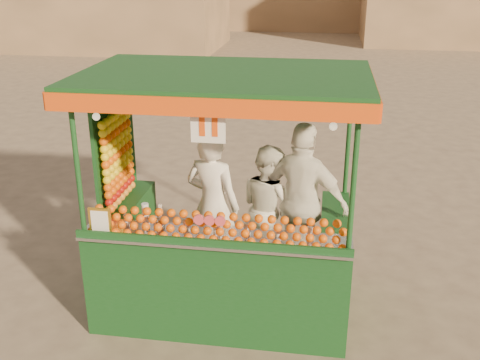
# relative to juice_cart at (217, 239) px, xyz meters

# --- Properties ---
(ground) EXTENTS (90.00, 90.00, 0.00)m
(ground) POSITION_rel_juice_cart_xyz_m (0.24, 0.04, -0.91)
(ground) COLOR brown
(ground) RESTS_ON ground
(juice_cart) EXTENTS (3.07, 1.99, 2.78)m
(juice_cart) POSITION_rel_juice_cart_xyz_m (0.00, 0.00, 0.00)
(juice_cart) COLOR #113E16
(juice_cart) RESTS_ON ground
(vendor_left) EXTENTS (0.76, 0.61, 1.81)m
(vendor_left) POSITION_rel_juice_cart_xyz_m (-0.09, 0.23, 0.32)
(vendor_left) COLOR white
(vendor_left) RESTS_ON ground
(vendor_middle) EXTENTS (0.94, 0.96, 1.56)m
(vendor_middle) POSITION_rel_juice_cart_xyz_m (0.53, 0.54, 0.19)
(vendor_middle) COLOR white
(vendor_middle) RESTS_ON ground
(vendor_right) EXTENTS (1.20, 0.82, 1.88)m
(vendor_right) POSITION_rel_juice_cart_xyz_m (0.93, 0.38, 0.36)
(vendor_right) COLOR white
(vendor_right) RESTS_ON ground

